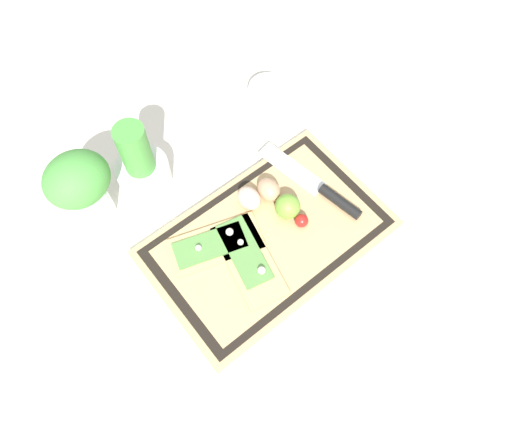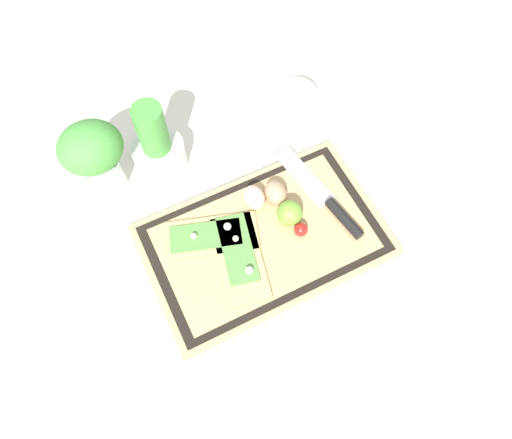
{
  "view_description": "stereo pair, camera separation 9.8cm",
  "coord_description": "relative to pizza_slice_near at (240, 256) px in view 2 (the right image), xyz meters",
  "views": [
    {
      "loc": [
        -0.28,
        -0.32,
        0.94
      ],
      "look_at": [
        0.0,
        0.04,
        0.04
      ],
      "focal_mm": 35.0,
      "sensor_mm": 36.0,
      "label": 1
    },
    {
      "loc": [
        -0.2,
        -0.37,
        0.94
      ],
      "look_at": [
        0.0,
        0.04,
        0.04
      ],
      "focal_mm": 35.0,
      "sensor_mm": 36.0,
      "label": 2
    }
  ],
  "objects": [
    {
      "name": "herb_glass",
      "position": [
        -0.18,
        0.29,
        0.09
      ],
      "size": [
        0.13,
        0.11,
        0.19
      ],
      "color": "silver",
      "rests_on": "ground_plane"
    },
    {
      "name": "herb_pot",
      "position": [
        -0.06,
        0.29,
        0.04
      ],
      "size": [
        0.11,
        0.11,
        0.19
      ],
      "color": "white",
      "rests_on": "ground_plane"
    },
    {
      "name": "lime",
      "position": [
        0.13,
        0.03,
        0.02
      ],
      "size": [
        0.05,
        0.05,
        0.05
      ],
      "primitive_type": "sphere",
      "color": "#70A838",
      "rests_on": "cutting_board"
    },
    {
      "name": "pizza_slice_far",
      "position": [
        -0.03,
        0.07,
        0.0
      ],
      "size": [
        0.2,
        0.14,
        0.02
      ],
      "color": "tan",
      "rests_on": "cutting_board"
    },
    {
      "name": "ground_plane",
      "position": [
        0.06,
        0.02,
        -0.03
      ],
      "size": [
        6.0,
        6.0,
        0.0
      ],
      "primitive_type": "plane",
      "color": "silver"
    },
    {
      "name": "egg_pink",
      "position": [
        0.08,
        0.1,
        0.02
      ],
      "size": [
        0.04,
        0.05,
        0.04
      ],
      "primitive_type": "ellipsoid",
      "color": "beige",
      "rests_on": "cutting_board"
    },
    {
      "name": "cutting_board",
      "position": [
        0.06,
        0.02,
        -0.02
      ],
      "size": [
        0.48,
        0.3,
        0.02
      ],
      "color": "tan",
      "rests_on": "ground_plane"
    },
    {
      "name": "pizza_slice_near",
      "position": [
        0.0,
        0.0,
        0.0
      ],
      "size": [
        0.13,
        0.21,
        0.02
      ],
      "color": "tan",
      "rests_on": "cutting_board"
    },
    {
      "name": "knife",
      "position": [
        0.22,
        0.02,
        0.0
      ],
      "size": [
        0.07,
        0.26,
        0.02
      ],
      "color": "silver",
      "rests_on": "cutting_board"
    },
    {
      "name": "cherry_tomato_red",
      "position": [
        0.13,
        -0.01,
        0.01
      ],
      "size": [
        0.03,
        0.03,
        0.03
      ],
      "primitive_type": "sphere",
      "color": "red",
      "rests_on": "cutting_board"
    },
    {
      "name": "sauce_jar",
      "position": [
        0.27,
        0.27,
        0.01
      ],
      "size": [
        0.09,
        0.09,
        0.09
      ],
      "color": "silver",
      "rests_on": "ground_plane"
    },
    {
      "name": "egg_brown",
      "position": [
        0.13,
        0.09,
        0.02
      ],
      "size": [
        0.04,
        0.05,
        0.04
      ],
      "primitive_type": "ellipsoid",
      "color": "tan",
      "rests_on": "cutting_board"
    }
  ]
}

